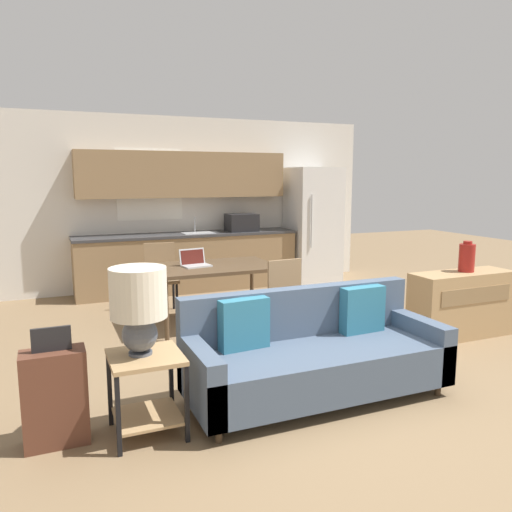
# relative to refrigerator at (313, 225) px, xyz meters

# --- Properties ---
(ground_plane) EXTENTS (20.00, 20.00, 0.00)m
(ground_plane) POSITION_rel_refrigerator_xyz_m (-2.17, -4.21, -0.96)
(ground_plane) COLOR #7F6647
(wall_back) EXTENTS (6.40, 0.07, 2.70)m
(wall_back) POSITION_rel_refrigerator_xyz_m (-2.18, 0.42, 0.39)
(wall_back) COLOR silver
(wall_back) RESTS_ON ground_plane
(kitchen_counter) EXTENTS (3.45, 0.65, 2.15)m
(kitchen_counter) POSITION_rel_refrigerator_xyz_m (-2.16, 0.11, -0.12)
(kitchen_counter) COLOR #8E704C
(kitchen_counter) RESTS_ON ground_plane
(refrigerator) EXTENTS (0.80, 0.76, 1.92)m
(refrigerator) POSITION_rel_refrigerator_xyz_m (0.00, 0.00, 0.00)
(refrigerator) COLOR white
(refrigerator) RESTS_ON ground_plane
(dining_table) EXTENTS (1.46, 0.94, 0.72)m
(dining_table) POSITION_rel_refrigerator_xyz_m (-2.40, -1.86, -0.30)
(dining_table) COLOR brown
(dining_table) RESTS_ON ground_plane
(couch) EXTENTS (2.09, 0.80, 0.85)m
(couch) POSITION_rel_refrigerator_xyz_m (-2.28, -4.07, -0.62)
(couch) COLOR #3D2D1E
(couch) RESTS_ON ground_plane
(side_table) EXTENTS (0.49, 0.49, 0.57)m
(side_table) POSITION_rel_refrigerator_xyz_m (-3.63, -4.16, -0.58)
(side_table) COLOR tan
(side_table) RESTS_ON ground_plane
(table_lamp) EXTENTS (0.38, 0.38, 0.60)m
(table_lamp) POSITION_rel_refrigerator_xyz_m (-3.66, -4.13, -0.03)
(table_lamp) COLOR #4C515B
(table_lamp) RESTS_ON side_table
(credenza) EXTENTS (1.20, 0.41, 0.73)m
(credenza) POSITION_rel_refrigerator_xyz_m (-0.00, -3.37, -0.60)
(credenza) COLOR tan
(credenza) RESTS_ON ground_plane
(vase) EXTENTS (0.17, 0.17, 0.34)m
(vase) POSITION_rel_refrigerator_xyz_m (0.06, -3.35, -0.07)
(vase) COLOR maroon
(vase) RESTS_ON credenza
(dining_chair_far_left) EXTENTS (0.46, 0.46, 0.91)m
(dining_chair_far_left) POSITION_rel_refrigerator_xyz_m (-2.86, -1.06, -0.46)
(dining_chair_far_left) COLOR #997A56
(dining_chair_far_left) RESTS_ON ground_plane
(dining_chair_near_right) EXTENTS (0.46, 0.46, 0.91)m
(dining_chair_near_right) POSITION_rel_refrigerator_xyz_m (-1.92, -2.68, -0.46)
(dining_chair_near_right) COLOR #997A56
(dining_chair_near_right) RESTS_ON ground_plane
(laptop) EXTENTS (0.36, 0.30, 0.20)m
(laptop) POSITION_rel_refrigerator_xyz_m (-2.61, -1.80, -0.19)
(laptop) COLOR #B7BABC
(laptop) RESTS_ON dining_table
(suitcase) EXTENTS (0.41, 0.22, 0.81)m
(suitcase) POSITION_rel_refrigerator_xyz_m (-4.22, -4.06, -0.63)
(suitcase) COLOR brown
(suitcase) RESTS_ON ground_plane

